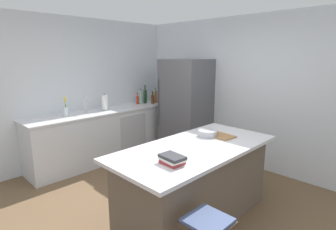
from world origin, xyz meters
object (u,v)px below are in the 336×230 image
object	(u,v)px
paper_towel_roll	(105,103)
hot_sauce_bottle	(137,100)
soda_bottle	(159,95)
cutting_board	(222,136)
refrigerator	(185,108)
cookbook_stack	(172,159)
vinegar_bottle	(157,98)
olive_oil_bottle	(156,96)
sink_faucet	(85,104)
flower_vase	(66,110)
wine_bottle	(145,96)
gin_bottle	(141,98)
syrup_bottle	(153,99)
mixing_bowl	(208,133)
kitchen_island	(195,182)

from	to	relation	value
paper_towel_roll	hot_sauce_bottle	world-z (taller)	paper_towel_roll
soda_bottle	cutting_board	world-z (taller)	soda_bottle
refrigerator	cookbook_stack	size ratio (longest dim) A/B	7.17
refrigerator	hot_sauce_bottle	size ratio (longest dim) A/B	7.76
vinegar_bottle	cookbook_stack	world-z (taller)	vinegar_bottle
olive_oil_bottle	cookbook_stack	xyz separation A→B (m)	(2.61, -2.18, -0.11)
refrigerator	olive_oil_bottle	size ratio (longest dim) A/B	6.11
vinegar_bottle	paper_towel_roll	bearing A→B (deg)	-95.05
soda_bottle	cookbook_stack	bearing A→B (deg)	-41.21
sink_faucet	flower_vase	distance (m)	0.37
wine_bottle	soda_bottle	bearing A→B (deg)	85.69
flower_vase	gin_bottle	xyz separation A→B (m)	(-0.06, 1.66, 0.02)
sink_faucet	soda_bottle	world-z (taller)	soda_bottle
syrup_bottle	gin_bottle	bearing A→B (deg)	-127.57
soda_bottle	wine_bottle	xyz separation A→B (m)	(-0.03, -0.38, -0.00)
vinegar_bottle	cookbook_stack	distance (m)	3.26
syrup_bottle	cutting_board	distance (m)	2.52
soda_bottle	hot_sauce_bottle	bearing A→B (deg)	-94.92
refrigerator	cookbook_stack	world-z (taller)	refrigerator
soda_bottle	mixing_bowl	xyz separation A→B (m)	(2.31, -1.31, -0.14)
cookbook_stack	mixing_bowl	bearing A→B (deg)	107.18
flower_vase	paper_towel_roll	distance (m)	0.75
paper_towel_roll	wine_bottle	distance (m)	1.02
hot_sauce_bottle	soda_bottle	bearing A→B (deg)	85.08
flower_vase	wine_bottle	size ratio (longest dim) A/B	0.86
sink_faucet	cookbook_stack	size ratio (longest dim) A/B	1.15
soda_bottle	flower_vase	bearing A→B (deg)	-89.56
kitchen_island	wine_bottle	distance (m)	2.89
vinegar_bottle	mixing_bowl	world-z (taller)	vinegar_bottle
kitchen_island	hot_sauce_bottle	xyz separation A→B (m)	(-2.50, 1.15, 0.57)
sink_faucet	gin_bottle	xyz separation A→B (m)	(-0.03, 1.29, -0.03)
refrigerator	vinegar_bottle	size ratio (longest dim) A/B	7.12
paper_towel_roll	hot_sauce_bottle	distance (m)	0.83
syrup_bottle	wine_bottle	bearing A→B (deg)	-146.26
refrigerator	syrup_bottle	bearing A→B (deg)	-171.08
soda_bottle	olive_oil_bottle	size ratio (longest dim) A/B	1.21
paper_towel_roll	cutting_board	world-z (taller)	paper_towel_roll
sink_faucet	vinegar_bottle	xyz separation A→B (m)	(0.14, 1.59, -0.05)
kitchen_island	refrigerator	distance (m)	2.24
kitchen_island	cookbook_stack	xyz separation A→B (m)	(0.16, -0.56, 0.49)
paper_towel_roll	hot_sauce_bottle	bearing A→B (deg)	94.73
refrigerator	soda_bottle	xyz separation A→B (m)	(-0.92, 0.16, 0.15)
vinegar_bottle	cookbook_stack	bearing A→B (deg)	-40.15
sink_faucet	olive_oil_bottle	world-z (taller)	olive_oil_bottle
soda_bottle	syrup_bottle	xyz separation A→B (m)	(0.11, -0.29, -0.05)
soda_bottle	mixing_bowl	distance (m)	2.66
soda_bottle	kitchen_island	bearing A→B (deg)	-35.15
hot_sauce_bottle	gin_bottle	bearing A→B (deg)	88.61
kitchen_island	cutting_board	bearing A→B (deg)	90.00
cutting_board	kitchen_island	bearing A→B (deg)	-90.00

